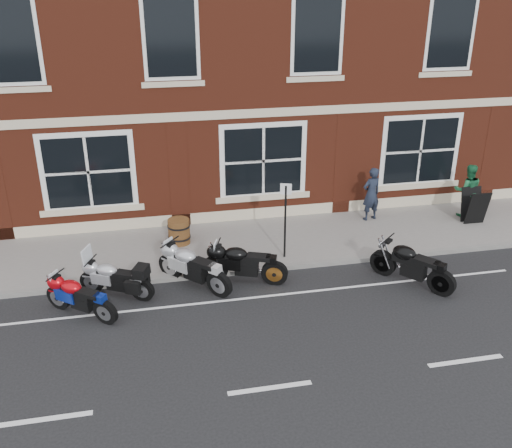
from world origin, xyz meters
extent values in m
plane|color=black|center=(0.00, 0.00, 0.00)|extent=(80.00, 80.00, 0.00)
cube|color=slate|center=(0.00, 3.00, 0.06)|extent=(30.00, 3.00, 0.12)
cube|color=slate|center=(0.00, 1.42, 0.06)|extent=(30.00, 0.16, 0.12)
cube|color=#612414|center=(0.00, 10.50, 6.00)|extent=(24.00, 12.00, 12.00)
cylinder|color=black|center=(-3.40, 1.25, 0.29)|extent=(0.57, 0.38, 0.59)
cylinder|color=black|center=(-2.22, 0.63, 0.29)|extent=(0.57, 0.38, 0.59)
cube|color=black|center=(-2.85, 0.96, 0.60)|extent=(0.75, 0.54, 0.20)
ellipsoid|color=#A8AAAD|center=(-2.97, 1.02, 0.71)|extent=(0.61, 0.53, 0.29)
cube|color=black|center=(-2.53, 0.79, 0.68)|extent=(0.56, 0.45, 0.09)
cube|color=silver|center=(-3.38, 1.24, 1.05)|extent=(0.21, 0.36, 0.41)
cylinder|color=black|center=(-4.10, 0.66, 0.30)|extent=(0.55, 0.47, 0.60)
cylinder|color=black|center=(-3.03, -0.18, 0.30)|extent=(0.55, 0.47, 0.60)
cube|color=black|center=(-3.60, 0.26, 0.62)|extent=(0.73, 0.64, 0.21)
ellipsoid|color=#AC070E|center=(-3.71, 0.35, 0.73)|extent=(0.62, 0.59, 0.30)
cube|color=black|center=(-3.30, 0.03, 0.69)|extent=(0.56, 0.51, 0.09)
cylinder|color=black|center=(-0.41, 1.27, 0.33)|extent=(0.66, 0.36, 0.66)
cylinder|color=black|center=(0.97, 0.73, 0.33)|extent=(0.66, 0.36, 0.66)
cube|color=black|center=(0.23, 1.02, 0.68)|extent=(0.85, 0.53, 0.23)
ellipsoid|color=black|center=(0.09, 1.07, 0.80)|extent=(0.67, 0.55, 0.33)
cube|color=black|center=(0.61, 0.87, 0.76)|extent=(0.62, 0.45, 0.10)
cylinder|color=black|center=(-1.48, 1.56, 0.34)|extent=(0.57, 0.59, 0.68)
cylinder|color=black|center=(-0.42, 0.44, 0.34)|extent=(0.57, 0.59, 0.68)
cube|color=black|center=(-0.99, 1.04, 0.70)|extent=(0.77, 0.80, 0.23)
ellipsoid|color=#A3A4A8|center=(-1.10, 1.16, 0.83)|extent=(0.69, 0.70, 0.34)
cube|color=black|center=(-0.70, 0.73, 0.79)|extent=(0.61, 0.62, 0.11)
cylinder|color=black|center=(3.80, 0.66, 0.34)|extent=(0.53, 0.63, 0.69)
cylinder|color=black|center=(4.75, -0.57, 0.34)|extent=(0.53, 0.63, 0.69)
cube|color=black|center=(4.24, 0.09, 0.71)|extent=(0.73, 0.84, 0.24)
ellipsoid|color=black|center=(4.14, 0.22, 0.84)|extent=(0.67, 0.71, 0.34)
cube|color=black|center=(4.51, -0.25, 0.79)|extent=(0.58, 0.64, 0.11)
imported|color=#191F2D|center=(4.68, 3.79, 0.95)|extent=(0.68, 0.53, 1.65)
imported|color=#1B6138|center=(7.68, 3.47, 0.95)|extent=(0.96, 0.84, 1.66)
cylinder|color=#552F16|center=(-1.16, 3.31, 0.47)|extent=(0.60, 0.60, 0.70)
cylinder|color=black|center=(-1.16, 3.31, 0.30)|extent=(0.63, 0.63, 0.05)
cylinder|color=black|center=(-1.16, 3.31, 0.64)|extent=(0.63, 0.63, 0.05)
cylinder|color=black|center=(1.52, 1.89, 1.13)|extent=(0.05, 0.05, 2.01)
cube|color=silver|center=(1.52, 1.89, 2.04)|extent=(0.28, 0.11, 0.29)
camera|label=1|loc=(-1.96, -11.21, 7.12)|focal=40.00mm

